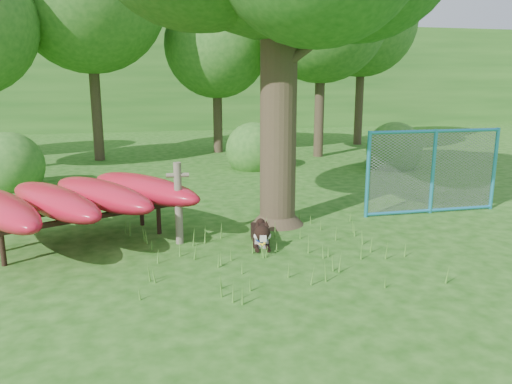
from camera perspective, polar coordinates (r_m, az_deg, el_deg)
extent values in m
plane|color=#194A0E|center=(7.46, 0.69, -9.59)|extent=(80.00, 80.00, 0.00)
cylinder|color=#33291C|center=(9.66, 2.61, 12.21)|extent=(0.85, 0.85, 5.50)
cone|color=#33291C|center=(9.99, 2.47, -2.12)|extent=(1.28, 1.28, 0.55)
cylinder|color=#33291C|center=(9.73, 6.71, 16.68)|extent=(1.57, 0.36, 1.17)
cylinder|color=#33291C|center=(9.94, -0.73, 19.22)|extent=(1.05, 1.02, 1.12)
cylinder|color=#605748|center=(8.78, -8.85, -1.31)|extent=(0.14, 0.14, 1.45)
cylinder|color=#605748|center=(8.67, -8.96, 1.92)|extent=(0.40, 0.10, 0.08)
cylinder|color=black|center=(8.70, -26.97, -5.92)|extent=(0.11, 0.11, 0.52)
cylinder|color=black|center=(9.53, -11.04, -3.20)|extent=(0.11, 0.11, 0.52)
cylinder|color=black|center=(10.15, -12.93, -2.30)|extent=(0.11, 0.11, 0.52)
cube|color=black|center=(8.95, -18.75, -2.83)|extent=(2.84, 1.37, 0.08)
cube|color=black|center=(9.61, -20.22, -1.90)|extent=(2.84, 1.37, 0.08)
ellipsoid|color=red|center=(8.91, -27.16, -1.72)|extent=(2.12, 3.06, 0.49)
ellipsoid|color=red|center=(9.09, -22.09, -0.98)|extent=(2.20, 3.03, 0.49)
ellipsoid|color=red|center=(9.35, -17.26, -0.26)|extent=(2.28, 2.99, 0.49)
ellipsoid|color=red|center=(9.66, -12.72, 0.41)|extent=(2.36, 2.95, 0.49)
cube|color=black|center=(8.93, 0.42, -4.92)|extent=(0.39, 0.77, 0.25)
cube|color=beige|center=(8.63, 0.60, -5.62)|extent=(0.25, 0.18, 0.23)
sphere|color=black|center=(8.39, 0.72, -4.73)|extent=(0.27, 0.27, 0.27)
cube|color=beige|center=(8.28, 0.80, -5.26)|extent=(0.13, 0.16, 0.09)
sphere|color=beige|center=(8.37, 0.16, -5.06)|extent=(0.13, 0.13, 0.13)
sphere|color=beige|center=(8.39, 1.31, -5.03)|extent=(0.13, 0.13, 0.13)
cone|color=black|center=(8.38, 0.19, -3.69)|extent=(0.13, 0.14, 0.13)
cone|color=black|center=(8.39, 1.20, -3.67)|extent=(0.10, 0.12, 0.13)
cylinder|color=black|center=(8.49, 0.06, -6.37)|extent=(0.12, 0.32, 0.07)
cylinder|color=black|center=(8.51, 1.34, -6.34)|extent=(0.12, 0.32, 0.07)
sphere|color=black|center=(9.28, 0.52, -3.55)|extent=(0.17, 0.17, 0.17)
torus|color=#163AAA|center=(8.49, 0.67, -4.96)|extent=(0.27, 0.12, 0.26)
cylinder|color=#2991C0|center=(10.59, 12.65, 1.93)|extent=(0.08, 0.08, 1.82)
cylinder|color=#2991C0|center=(11.33, 19.57, 2.19)|extent=(0.08, 0.08, 1.82)
cylinder|color=#2991C0|center=(12.21, 25.57, 2.39)|extent=(0.08, 0.08, 1.82)
cylinder|color=#2991C0|center=(11.21, 19.90, 6.56)|extent=(3.03, 0.09, 0.07)
cylinder|color=#2991C0|center=(11.50, 19.26, -2.01)|extent=(3.03, 0.09, 0.07)
plane|color=gray|center=(11.33, 19.57, 2.19)|extent=(3.03, 0.02, 3.03)
cylinder|color=#49832B|center=(8.16, 0.64, -6.74)|extent=(0.02, 0.02, 0.22)
sphere|color=yellow|center=(8.13, 0.64, -5.99)|extent=(0.04, 0.04, 0.04)
sphere|color=yellow|center=(8.14, 0.97, -5.88)|extent=(0.04, 0.04, 0.04)
sphere|color=yellow|center=(8.17, 0.43, -5.98)|extent=(0.04, 0.04, 0.04)
sphere|color=yellow|center=(8.09, 0.77, -6.07)|extent=(0.04, 0.04, 0.04)
sphere|color=yellow|center=(8.10, 0.47, -5.96)|extent=(0.04, 0.04, 0.04)
cylinder|color=#33291C|center=(18.73, -17.94, 11.46)|extent=(0.36, 0.36, 5.25)
cylinder|color=#33291C|center=(19.97, -4.42, 10.05)|extent=(0.36, 0.36, 3.85)
sphere|color=#29611F|center=(19.99, -4.53, 16.36)|extent=(4.00, 4.00, 4.00)
cylinder|color=#33291C|center=(18.92, 7.30, 11.22)|extent=(0.36, 0.36, 4.76)
sphere|color=#29611F|center=(19.05, 7.54, 19.42)|extent=(4.80, 4.80, 4.80)
cylinder|color=#33291C|center=(22.85, 11.76, 11.47)|extent=(0.36, 0.36, 4.90)
sphere|color=#29611F|center=(22.98, 12.09, 18.46)|extent=(4.60, 4.60, 4.60)
sphere|color=#29611F|center=(14.83, -26.15, 0.38)|extent=(1.80, 1.80, 1.80)
sphere|color=#29611F|center=(17.06, 15.39, 2.68)|extent=(1.80, 1.80, 1.80)
sphere|color=#29611F|center=(16.36, -0.31, 2.73)|extent=(1.80, 1.80, 1.80)
cube|color=#29611F|center=(34.73, -11.07, 12.73)|extent=(80.00, 12.00, 6.00)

